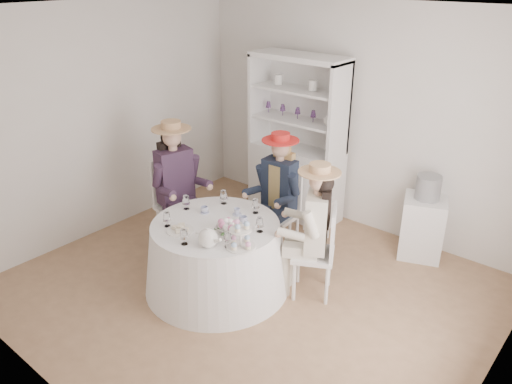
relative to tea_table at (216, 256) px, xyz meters
The scene contains 23 objects.
ground 0.49m from the tea_table, 33.40° to the left, with size 4.50×4.50×0.00m, color #8A6545.
ceiling 2.36m from the tea_table, 33.40° to the left, with size 4.50×4.50×0.00m, color white.
wall_back 2.41m from the tea_table, 82.69° to the left, with size 4.50×4.50×0.00m, color silver.
wall_front 2.09m from the tea_table, 81.23° to the right, with size 4.50×4.50×0.00m, color silver.
wall_left 2.21m from the tea_table, behind, with size 4.50×4.50×0.00m, color silver.
wall_right 2.72m from the tea_table, ahead, with size 4.50×4.50×0.00m, color silver.
tea_table is the anchor object (origin of this frame).
hutch 1.97m from the tea_table, 101.46° to the left, with size 1.41×0.93×2.08m.
side_table 2.35m from the tea_table, 55.47° to the left, with size 0.45×0.45×0.70m, color silver.
hatbox 2.40m from the tea_table, 55.47° to the left, with size 0.27×0.27×0.27m, color black.
guest_left 1.08m from the tea_table, 161.02° to the left, with size 0.61×0.57×1.52m.
guest_mid 1.06m from the tea_table, 87.83° to the left, with size 0.52×0.54×1.42m.
guest_right 1.05m from the tea_table, 33.38° to the left, with size 0.59×0.54×1.40m.
spare_chair 1.37m from the tea_table, 83.05° to the left, with size 0.43×0.43×1.01m.
teacup_a 0.48m from the tea_table, 157.89° to the left, with size 0.08×0.08×0.06m, color white.
teacup_b 0.49m from the tea_table, 83.51° to the left, with size 0.07×0.07×0.06m, color white.
teacup_c 0.48m from the tea_table, 40.64° to the left, with size 0.09×0.09×0.07m, color white.
flower_bowl 0.45m from the tea_table, ahead, with size 0.24×0.24×0.06m, color white.
flower_arrangement 0.51m from the tea_table, 15.37° to the right, with size 0.18×0.18×0.07m.
table_teapot 0.61m from the tea_table, 53.99° to the right, with size 0.25×0.18×0.19m.
sandwich_plate 0.52m from the tea_table, 115.91° to the right, with size 0.26×0.26×0.06m.
cupcake_stand 0.69m from the tea_table, 19.52° to the right, with size 0.26×0.26×0.25m.
stemware_set 0.44m from the tea_table, ahead, with size 0.97×0.97×0.15m.
Camera 1 is at (2.78, -3.23, 3.01)m, focal length 35.00 mm.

